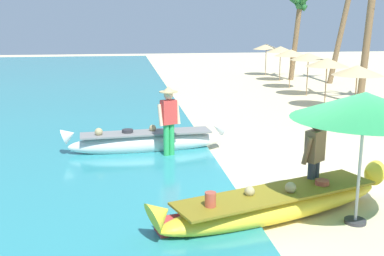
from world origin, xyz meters
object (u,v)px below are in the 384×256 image
person_tourist_customer (314,156)px  boat_yellow_foreground (277,204)px  cooler_box (173,228)px  patio_umbrella_large (365,106)px  boat_white_midground (146,142)px  palm_tree_tall_inland (300,6)px  person_vendor_hatted (169,117)px

person_tourist_customer → boat_yellow_foreground: bearing=-145.6°
cooler_box → patio_umbrella_large: bearing=-11.8°
boat_white_midground → patio_umbrella_large: size_ratio=1.79×
patio_umbrella_large → palm_tree_tall_inland: size_ratio=0.47×
boat_white_midground → person_vendor_hatted: person_vendor_hatted is taller
boat_yellow_foreground → person_tourist_customer: person_tourist_customer is taller
person_vendor_hatted → patio_umbrella_large: patio_umbrella_large is taller
boat_yellow_foreground → boat_white_midground: (-1.99, 4.35, 0.03)m
person_tourist_customer → boat_white_midground: bearing=127.3°
boat_yellow_foreground → person_tourist_customer: 1.23m
boat_yellow_foreground → patio_umbrella_large: bearing=-15.2°
person_vendor_hatted → palm_tree_tall_inland: (8.71, 14.44, 3.01)m
boat_white_midground → palm_tree_tall_inland: size_ratio=0.83×
palm_tree_tall_inland → boat_white_midground: bearing=-123.6°
boat_yellow_foreground → person_tourist_customer: size_ratio=2.86×
boat_yellow_foreground → patio_umbrella_large: (1.25, -0.34, 1.71)m
person_tourist_customer → patio_umbrella_large: 1.48m
boat_yellow_foreground → person_tourist_customer: bearing=34.4°
boat_yellow_foreground → cooler_box: 1.87m
palm_tree_tall_inland → cooler_box: 21.09m
person_vendor_hatted → palm_tree_tall_inland: 17.13m
palm_tree_tall_inland → cooler_box: bearing=-115.9°
boat_white_midground → cooler_box: bearing=-87.9°
patio_umbrella_large → palm_tree_tall_inland: (6.00, 18.57, 2.06)m
person_tourist_customer → patio_umbrella_large: (0.38, -0.94, 1.08)m
person_vendor_hatted → patio_umbrella_large: bearing=-56.7°
boat_yellow_foreground → person_tourist_customer: (0.87, 0.60, 0.63)m
boat_white_midground → palm_tree_tall_inland: (9.23, 13.88, 3.74)m
palm_tree_tall_inland → cooler_box: size_ratio=9.93×
patio_umbrella_large → person_vendor_hatted: bearing=123.3°
person_vendor_hatted → person_tourist_customer: size_ratio=1.10×
boat_white_midground → person_tourist_customer: size_ratio=2.59×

